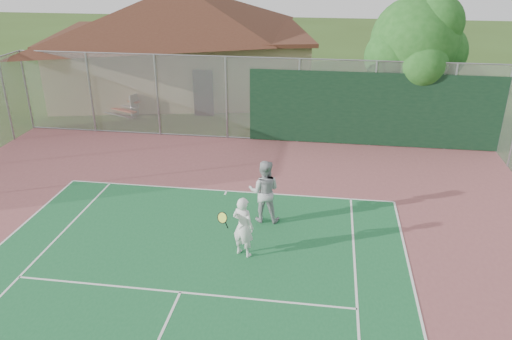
{
  "coord_description": "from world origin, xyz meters",
  "views": [
    {
      "loc": [
        3.17,
        -2.83,
        7.41
      ],
      "look_at": [
        1.18,
        10.68,
        1.39
      ],
      "focal_mm": 35.0,
      "sensor_mm": 36.0,
      "label": 1
    }
  ],
  "objects_px": {
    "bleachers": "(117,101)",
    "clubhouse": "(183,36)",
    "tree": "(417,45)",
    "player_white_front": "(243,227)",
    "player_grey_back": "(264,192)"
  },
  "relations": [
    {
      "from": "clubhouse",
      "to": "tree",
      "type": "height_order",
      "value": "clubhouse"
    },
    {
      "from": "bleachers",
      "to": "player_white_front",
      "type": "distance_m",
      "value": 14.46
    },
    {
      "from": "clubhouse",
      "to": "bleachers",
      "type": "height_order",
      "value": "clubhouse"
    },
    {
      "from": "tree",
      "to": "player_grey_back",
      "type": "height_order",
      "value": "tree"
    },
    {
      "from": "player_white_front",
      "to": "player_grey_back",
      "type": "distance_m",
      "value": 1.95
    },
    {
      "from": "tree",
      "to": "player_grey_back",
      "type": "relative_size",
      "value": 3.1
    },
    {
      "from": "tree",
      "to": "player_white_front",
      "type": "bearing_deg",
      "value": -117.74
    },
    {
      "from": "bleachers",
      "to": "clubhouse",
      "type": "bearing_deg",
      "value": 85.9
    },
    {
      "from": "bleachers",
      "to": "player_white_front",
      "type": "height_order",
      "value": "player_white_front"
    },
    {
      "from": "bleachers",
      "to": "player_grey_back",
      "type": "bearing_deg",
      "value": -24.45
    },
    {
      "from": "tree",
      "to": "player_white_front",
      "type": "xyz_separation_m",
      "value": [
        -5.46,
        -10.38,
        -3.05
      ]
    },
    {
      "from": "player_grey_back",
      "to": "player_white_front",
      "type": "bearing_deg",
      "value": 80.19
    },
    {
      "from": "player_white_front",
      "to": "player_grey_back",
      "type": "bearing_deg",
      "value": -75.9
    },
    {
      "from": "bleachers",
      "to": "player_grey_back",
      "type": "xyz_separation_m",
      "value": [
        8.71,
        -9.86,
        0.39
      ]
    },
    {
      "from": "player_white_front",
      "to": "bleachers",
      "type": "bearing_deg",
      "value": -31.27
    }
  ]
}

